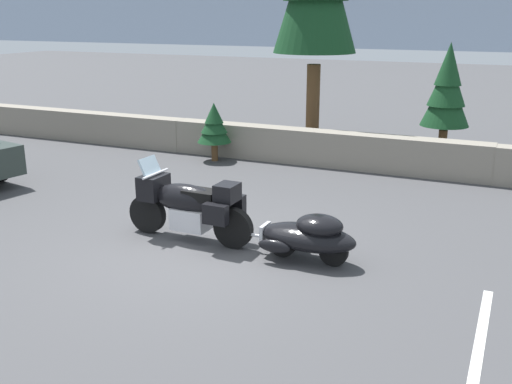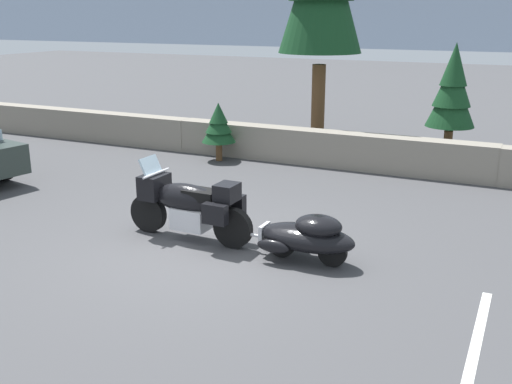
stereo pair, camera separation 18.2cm
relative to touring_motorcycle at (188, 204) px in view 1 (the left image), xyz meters
name	(u,v)px [view 1 (the left image)]	position (x,y,z in m)	size (l,w,h in m)	color
ground_plane	(201,250)	(0.40, -0.34, -0.62)	(80.00, 80.00, 0.00)	#424244
stone_guard_wall	(313,147)	(0.19, 5.76, -0.19)	(24.00, 0.56, 0.86)	gray
touring_motorcycle	(188,204)	(0.00, 0.00, 0.00)	(2.31, 0.77, 1.33)	black
car_shaped_trailer	(308,235)	(2.11, -0.05, -0.21)	(2.21, 0.79, 0.76)	black
pine_tree_secondary	(447,89)	(3.10, 7.10, 1.24)	(1.17, 1.17, 2.97)	brown
pine_sapling_near	(214,125)	(-2.22, 5.11, 0.30)	(0.87, 0.87, 1.48)	brown
parking_stripe_marker	(477,358)	(4.70, -1.84, -0.62)	(0.12, 3.60, 0.01)	silver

